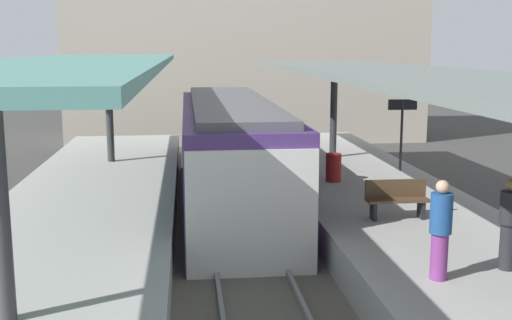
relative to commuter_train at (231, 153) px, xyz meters
name	(u,v)px	position (x,y,z in m)	size (l,w,h in m)	color
ground_plane	(245,262)	(0.00, -4.53, -1.73)	(80.00, 80.00, 0.00)	#383835
platform_left	(72,246)	(-3.80, -4.53, -1.23)	(4.40, 28.00, 1.00)	#9E9E99
platform_right	(409,235)	(3.80, -4.53, -1.23)	(4.40, 28.00, 1.00)	#9E9E99
track_ballast	(245,257)	(0.00, -4.53, -1.63)	(3.20, 28.00, 0.20)	#59544C
rail_near_side	(213,251)	(-0.72, -4.53, -1.46)	(0.08, 28.00, 0.14)	slate
rail_far_side	(277,249)	(0.72, -4.53, -1.46)	(0.08, 28.00, 0.14)	slate
commuter_train	(231,153)	(0.00, 0.00, 0.00)	(2.78, 12.13, 3.10)	#472D6B
canopy_left	(74,65)	(-3.80, -3.13, 2.65)	(4.18, 21.00, 3.50)	#333335
canopy_right	(395,75)	(3.80, -3.13, 2.39)	(4.18, 21.00, 3.24)	#333335
platform_bench	(397,198)	(3.37, -4.84, -0.26)	(1.40, 0.41, 0.86)	black
platform_sign	(402,118)	(5.32, 0.54, 0.90)	(0.90, 0.08, 2.21)	#262628
litter_bin	(333,167)	(2.88, -0.81, -0.33)	(0.44, 0.44, 0.80)	maroon
passenger_near_bench	(440,228)	(2.81, -8.58, 0.14)	(0.36, 0.36, 1.67)	#7A337A
passenger_far_end	(510,223)	(4.17, -8.25, 0.09)	(0.36, 0.36, 1.59)	#232328
station_building_backdrop	(245,34)	(1.88, 15.47, 3.77)	(18.00, 6.00, 11.00)	#A89E8E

